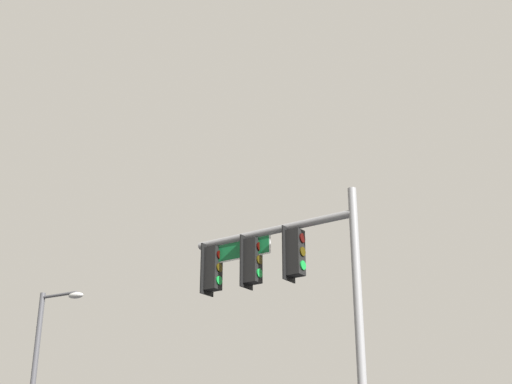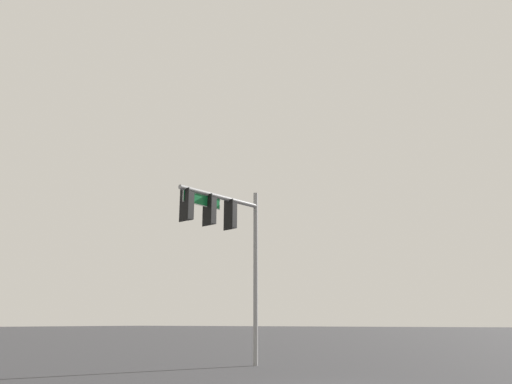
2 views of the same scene
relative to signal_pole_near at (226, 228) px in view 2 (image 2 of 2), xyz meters
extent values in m
cylinder|color=gray|center=(-1.85, 0.33, -1.84)|extent=(0.20, 0.20, 7.41)
cylinder|color=gray|center=(0.32, -0.06, 1.27)|extent=(4.38, 0.95, 0.19)
cube|color=black|center=(-0.15, 0.03, 0.60)|extent=(0.12, 0.52, 1.30)
cube|color=black|center=(-0.33, 0.06, 0.60)|extent=(0.41, 0.38, 1.10)
cylinder|color=black|center=(-0.33, 0.06, 1.21)|extent=(0.04, 0.04, 0.12)
cylinder|color=#340503|center=(-0.53, 0.09, 0.93)|extent=(0.07, 0.22, 0.22)
cylinder|color=#392D05|center=(-0.53, 0.09, 0.60)|extent=(0.07, 0.22, 0.22)
cylinder|color=green|center=(-0.53, 0.09, 0.27)|extent=(0.07, 0.22, 0.22)
cube|color=black|center=(1.05, -0.19, 0.60)|extent=(0.12, 0.52, 1.30)
cube|color=black|center=(0.86, -0.15, 0.60)|extent=(0.41, 0.38, 1.10)
cylinder|color=black|center=(0.86, -0.15, 1.21)|extent=(0.04, 0.04, 0.12)
cylinder|color=#340503|center=(0.67, -0.12, 0.93)|extent=(0.07, 0.22, 0.22)
cylinder|color=#392D05|center=(0.67, -0.12, 0.60)|extent=(0.07, 0.22, 0.22)
cylinder|color=green|center=(0.67, -0.12, 0.27)|extent=(0.07, 0.22, 0.22)
cube|color=black|center=(2.24, -0.40, 0.60)|extent=(0.12, 0.52, 1.30)
cube|color=black|center=(2.06, -0.36, 0.60)|extent=(0.41, 0.38, 1.10)
cylinder|color=black|center=(2.06, -0.36, 1.21)|extent=(0.04, 0.04, 0.12)
cylinder|color=#340503|center=(1.86, -0.33, 0.93)|extent=(0.07, 0.22, 0.22)
cylinder|color=#392D05|center=(1.86, -0.33, 0.60)|extent=(0.07, 0.22, 0.22)
cylinder|color=green|center=(1.86, -0.33, 0.27)|extent=(0.07, 0.22, 0.22)
cube|color=#0F602D|center=(1.34, -0.24, 0.96)|extent=(1.92, 0.38, 0.42)
cube|color=white|center=(1.34, -0.24, 0.96)|extent=(1.97, 0.37, 0.48)
camera|label=1|loc=(-6.12, 14.98, -4.22)|focal=50.00mm
camera|label=2|loc=(16.77, 11.73, -3.80)|focal=35.00mm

